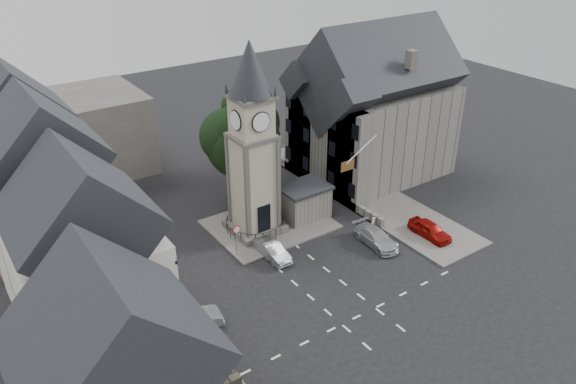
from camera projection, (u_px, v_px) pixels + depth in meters
ground at (311, 276)px, 42.30m from camera, size 120.00×120.00×0.00m
pavement_west at (122, 293)px, 40.36m from camera, size 6.00×30.00×0.14m
pavement_east at (361, 192)px, 54.10m from camera, size 6.00×26.00×0.14m
central_island at (270, 224)px, 48.83m from camera, size 10.00×8.00×0.16m
road_markings at (359, 316)px, 38.30m from camera, size 20.00×8.00×0.01m
clock_tower at (252, 143)px, 44.30m from camera, size 4.86×4.86×16.25m
stone_shelter at (304, 201)px, 49.43m from camera, size 4.30×3.30×3.08m
town_tree at (242, 131)px, 49.48m from camera, size 7.20×7.20×10.80m
warning_sign_post at (237, 235)px, 43.69m from camera, size 0.70×0.19×2.85m
terrace_pink at (26, 173)px, 43.06m from camera, size 8.10×7.60×12.80m
terrace_cream at (54, 216)px, 37.25m from camera, size 8.10×7.60×12.80m
terrace_tudor at (92, 281)px, 31.62m from camera, size 8.10×7.60×12.00m
backdrop_west at (42, 143)px, 54.75m from camera, size 20.00×10.00×8.00m
east_building at (372, 115)px, 55.18m from camera, size 14.40×11.40×12.60m
east_boundary_wall at (325, 188)px, 53.97m from camera, size 0.40×16.00×0.90m
flagpole at (361, 149)px, 45.94m from camera, size 3.68×0.10×2.74m
car_west_blue at (166, 325)px, 36.51m from camera, size 4.09×1.71×1.38m
car_west_silver at (189, 321)px, 36.77m from camera, size 4.68×2.34×1.47m
car_west_grey at (146, 299)px, 38.94m from camera, size 4.88×4.03×1.24m
car_island_silver at (272, 250)px, 44.23m from camera, size 1.35×3.86×1.27m
car_island_east at (376, 237)px, 45.86m from camera, size 2.12×4.66×1.32m
car_east_red at (430, 230)px, 46.87m from camera, size 1.64×4.02×1.36m
pedestrian at (373, 225)px, 47.41m from camera, size 0.65×0.57×1.50m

